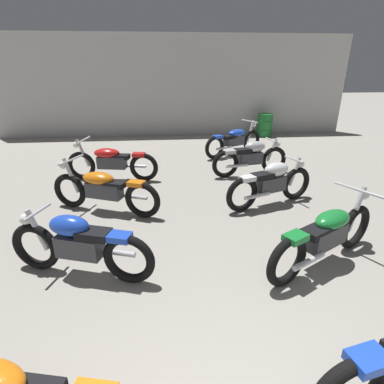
% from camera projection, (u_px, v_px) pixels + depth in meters
% --- Properties ---
extents(back_wall, '(13.18, 0.24, 3.60)m').
position_uv_depth(back_wall, '(174.00, 86.00, 11.37)').
color(back_wall, '#BCBAB7').
rests_on(back_wall, ground).
extents(motorcycle_left_row_1, '(1.91, 0.74, 0.88)m').
position_uv_depth(motorcycle_left_row_1, '(79.00, 244.00, 3.81)').
color(motorcycle_left_row_1, black).
rests_on(motorcycle_left_row_1, ground).
extents(motorcycle_left_row_2, '(2.05, 1.01, 0.97)m').
position_uv_depth(motorcycle_left_row_2, '(104.00, 189.00, 5.53)').
color(motorcycle_left_row_2, black).
rests_on(motorcycle_left_row_2, ground).
extents(motorcycle_left_row_3, '(2.16, 0.69, 0.97)m').
position_uv_depth(motorcycle_left_row_3, '(111.00, 162.00, 7.11)').
color(motorcycle_left_row_3, black).
rests_on(motorcycle_left_row_3, ground).
extents(motorcycle_right_row_1, '(1.95, 1.18, 0.97)m').
position_uv_depth(motorcycle_right_row_1, '(326.00, 235.00, 4.04)').
color(motorcycle_right_row_1, black).
rests_on(motorcycle_right_row_1, ground).
extents(motorcycle_right_row_2, '(1.88, 0.81, 0.88)m').
position_uv_depth(motorcycle_right_row_2, '(271.00, 183.00, 5.81)').
color(motorcycle_right_row_2, black).
rests_on(motorcycle_right_row_2, ground).
extents(motorcycle_right_row_3, '(1.96, 0.62, 0.88)m').
position_uv_depth(motorcycle_right_row_3, '(251.00, 157.00, 7.43)').
color(motorcycle_right_row_3, black).
rests_on(motorcycle_right_row_3, ground).
extents(motorcycle_right_row_4, '(1.93, 1.20, 0.97)m').
position_uv_depth(motorcycle_right_row_4, '(234.00, 140.00, 9.16)').
color(motorcycle_right_row_4, black).
rests_on(motorcycle_right_row_4, ground).
extents(oil_drum, '(0.59, 0.59, 0.85)m').
position_uv_depth(oil_drum, '(265.00, 125.00, 11.61)').
color(oil_drum, '#1E722D').
rests_on(oil_drum, ground).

